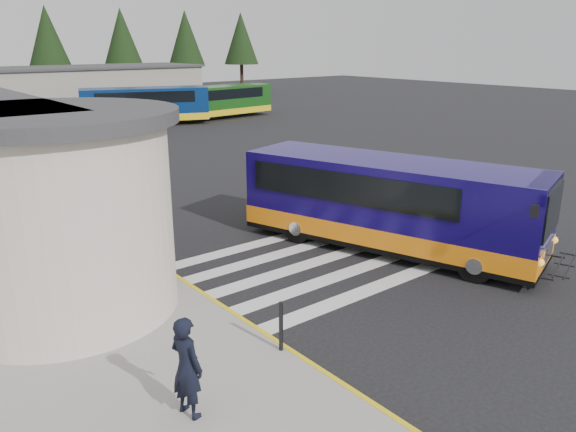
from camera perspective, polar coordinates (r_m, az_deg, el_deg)
ground at (r=17.69m, az=1.33°, el=-3.87°), size 140.00×140.00×0.00m
curb_strip at (r=18.94m, az=-16.13°, el=-2.87°), size 0.12×34.00×0.16m
crosswalk at (r=16.82m, az=1.78°, el=-5.00°), size 8.00×5.35×0.01m
depot_building at (r=57.24m, az=-22.31°, el=11.75°), size 26.40×8.40×4.20m
tree_line at (r=64.84m, az=-24.74°, el=16.13°), size 58.40×4.40×10.00m
transit_bus at (r=18.06m, az=10.37°, el=0.89°), size 5.84×10.44×2.87m
pedestrian_a at (r=10.05m, az=-10.26°, el=-14.85°), size 0.59×0.77×1.87m
pedestrian_b at (r=13.57m, az=-22.81°, el=-7.88°), size 0.69×0.83×1.56m
bollard at (r=11.93m, az=-0.72°, el=-11.14°), size 0.09×0.09×1.11m
far_bus_a at (r=46.90m, az=-14.35°, el=10.95°), size 10.12×5.79×2.52m
far_bus_b at (r=50.14m, az=-6.65°, el=11.63°), size 9.39×3.56×2.36m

